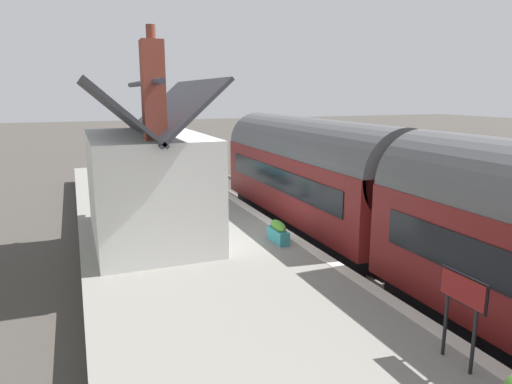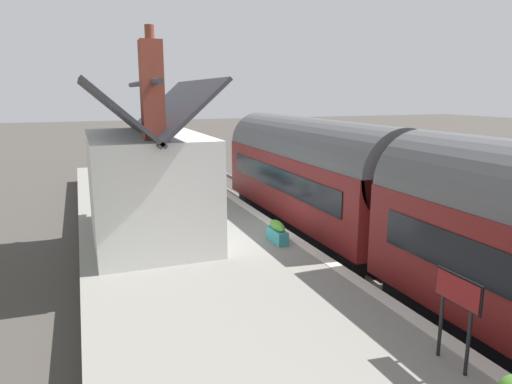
% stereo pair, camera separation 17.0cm
% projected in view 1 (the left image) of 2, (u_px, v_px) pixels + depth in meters
% --- Properties ---
extents(ground_plane, '(160.00, 160.00, 0.00)m').
position_uv_depth(ground_plane, '(312.00, 249.00, 15.80)').
color(ground_plane, '#423D38').
extents(platform, '(32.00, 6.39, 0.82)m').
position_uv_depth(platform, '(192.00, 253.00, 14.21)').
color(platform, gray).
rests_on(platform, ground).
extents(platform_edge_coping, '(32.00, 0.36, 0.02)m').
position_uv_depth(platform_edge_coping, '(281.00, 229.00, 15.20)').
color(platform_edge_coping, beige).
rests_on(platform_edge_coping, platform).
extents(rail_near, '(52.00, 0.08, 0.14)m').
position_uv_depth(rail_near, '(353.00, 241.00, 16.37)').
color(rail_near, gray).
rests_on(rail_near, ground).
extents(rail_far, '(52.00, 0.08, 0.14)m').
position_uv_depth(rail_far, '(317.00, 246.00, 15.85)').
color(rail_far, gray).
rests_on(rail_far, ground).
extents(station_building, '(6.21, 3.56, 6.07)m').
position_uv_depth(station_building, '(148.00, 181.00, 14.12)').
color(station_building, white).
rests_on(station_building, platform).
extents(bench_near_building, '(1.42, 0.49, 0.88)m').
position_uv_depth(bench_near_building, '(168.00, 174.00, 22.88)').
color(bench_near_building, teal).
rests_on(bench_near_building, platform).
extents(bench_mid_platform, '(1.40, 0.45, 0.88)m').
position_uv_depth(bench_mid_platform, '(179.00, 182.00, 20.89)').
color(bench_mid_platform, teal).
rests_on(bench_mid_platform, platform).
extents(planter_by_door, '(1.01, 0.32, 0.65)m').
position_uv_depth(planter_by_door, '(278.00, 232.00, 13.87)').
color(planter_by_door, teal).
rests_on(planter_by_door, platform).
extents(planter_bench_right, '(0.99, 0.32, 0.54)m').
position_uv_depth(planter_bench_right, '(126.00, 175.00, 23.70)').
color(planter_bench_right, black).
rests_on(planter_bench_right, platform).
extents(planter_under_sign, '(0.46, 0.46, 0.75)m').
position_uv_depth(planter_under_sign, '(200.00, 197.00, 18.34)').
color(planter_under_sign, black).
rests_on(planter_under_sign, platform).
extents(planter_edge_far, '(0.81, 0.32, 0.64)m').
position_uv_depth(planter_edge_far, '(117.00, 183.00, 21.42)').
color(planter_edge_far, '#9E5138').
rests_on(planter_edge_far, platform).
extents(station_sign_board, '(0.96, 0.06, 1.57)m').
position_uv_depth(station_sign_board, '(462.00, 297.00, 7.42)').
color(station_sign_board, black).
rests_on(station_sign_board, platform).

